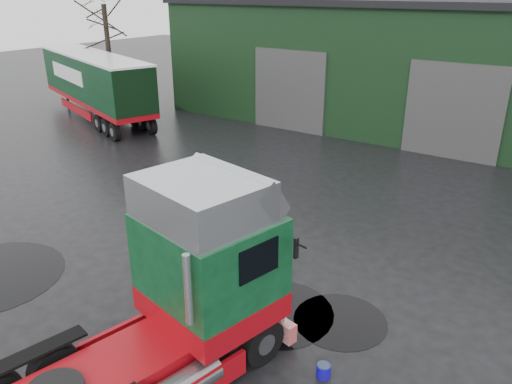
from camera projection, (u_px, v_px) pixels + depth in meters
ground at (203, 294)px, 12.03m from camera, size 100.00×100.00×0.00m
warehouse at (489, 66)px, 25.01m from camera, size 32.40×12.40×6.30m
hero_tractor at (131, 302)px, 8.47m from camera, size 3.82×6.51×3.79m
trailer_left at (95, 87)px, 27.34m from camera, size 11.48×5.96×3.53m
wash_bucket at (323, 371)px, 9.44m from camera, size 0.29×0.29×0.26m
tree_left at (107, 36)px, 28.43m from camera, size 4.40×4.40×8.50m
tree_back_a at (404, 18)px, 36.20m from camera, size 4.40×4.40×9.50m
puddle_1 at (276, 312)px, 11.35m from camera, size 2.65×2.65×0.01m
puddle_4 at (340, 321)px, 11.06m from camera, size 2.08×2.08×0.01m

